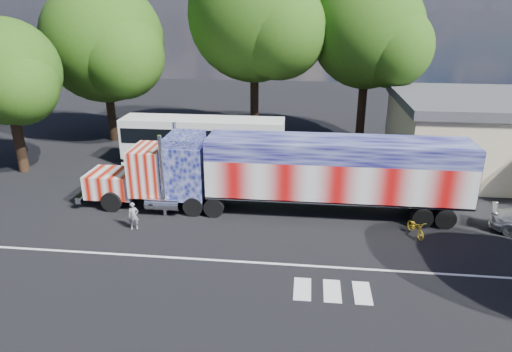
# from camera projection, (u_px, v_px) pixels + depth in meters

# --- Properties ---
(ground) EXTENTS (100.00, 100.00, 0.00)m
(ground) POSITION_uv_depth(u_px,v_px,m) (249.00, 231.00, 23.33)
(ground) COLOR black
(lane_markings) EXTENTS (30.00, 2.67, 0.01)m
(lane_markings) POSITION_uv_depth(u_px,v_px,m) (277.00, 273.00, 19.64)
(lane_markings) COLOR silver
(lane_markings) RESTS_ON ground
(semi_truck) EXTENTS (21.40, 3.38, 4.56)m
(semi_truck) POSITION_uv_depth(u_px,v_px,m) (287.00, 172.00, 24.82)
(semi_truck) COLOR black
(semi_truck) RESTS_ON ground
(coach_bus) EXTENTS (11.56, 2.69, 3.36)m
(coach_bus) POSITION_uv_depth(u_px,v_px,m) (203.00, 141.00, 32.67)
(coach_bus) COLOR silver
(coach_bus) RESTS_ON ground
(woman) EXTENTS (0.62, 0.53, 1.45)m
(woman) POSITION_uv_depth(u_px,v_px,m) (133.00, 216.00, 23.34)
(woman) COLOR slate
(woman) RESTS_ON ground
(bicycle) EXTENTS (0.98, 1.73, 0.86)m
(bicycle) POSITION_uv_depth(u_px,v_px,m) (416.00, 228.00, 22.76)
(bicycle) COLOR gold
(bicycle) RESTS_ON ground
(tree_nw_a) EXTENTS (10.11, 9.63, 12.95)m
(tree_nw_a) POSITION_uv_depth(u_px,v_px,m) (105.00, 42.00, 36.36)
(tree_nw_a) COLOR black
(tree_nw_a) RESTS_ON ground
(tree_n_mid) EXTENTS (11.05, 10.52, 15.39)m
(tree_n_mid) POSITION_uv_depth(u_px,v_px,m) (256.00, 16.00, 36.07)
(tree_n_mid) COLOR black
(tree_n_mid) RESTS_ON ground
(tree_w_a) EXTENTS (7.23, 6.88, 10.26)m
(tree_w_a) POSITION_uv_depth(u_px,v_px,m) (7.00, 73.00, 29.40)
(tree_w_a) COLOR black
(tree_w_a) RESTS_ON ground
(tree_ne_a) EXTENTS (9.24, 8.80, 13.30)m
(tree_ne_a) POSITION_uv_depth(u_px,v_px,m) (370.00, 33.00, 35.57)
(tree_ne_a) COLOR black
(tree_ne_a) RESTS_ON ground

